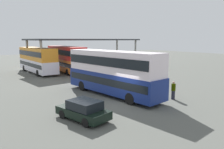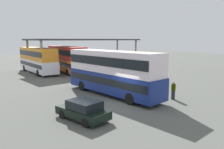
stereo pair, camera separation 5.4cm
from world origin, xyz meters
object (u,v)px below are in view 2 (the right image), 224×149
(double_decker_near_canopy, at_px, (38,59))
(double_decker_mid_row, at_px, (66,58))
(parked_hatchback, at_px, (83,110))
(double_decker_main, at_px, (112,71))
(pedestrian_waiting, at_px, (173,90))

(double_decker_near_canopy, xyz_separation_m, double_decker_mid_row, (4.14, -1.68, 0.10))
(parked_hatchback, xyz_separation_m, double_decker_mid_row, (7.18, 21.24, 1.64))
(double_decker_main, relative_size, parked_hatchback, 2.78)
(parked_hatchback, bearing_deg, double_decker_mid_row, -34.39)
(double_decker_near_canopy, relative_size, pedestrian_waiting, 6.88)
(double_decker_main, height_order, pedestrian_waiting, double_decker_main)
(parked_hatchback, relative_size, double_decker_mid_row, 0.36)
(double_decker_near_canopy, height_order, pedestrian_waiting, double_decker_near_canopy)
(parked_hatchback, xyz_separation_m, double_decker_near_canopy, (3.04, 22.92, 1.54))
(parked_hatchback, bearing_deg, pedestrian_waiting, -104.87)
(pedestrian_waiting, bearing_deg, double_decker_main, -32.08)
(double_decker_main, height_order, double_decker_near_canopy, double_decker_main)
(double_decker_main, relative_size, double_decker_mid_row, 1.01)
(double_decker_mid_row, distance_m, pedestrian_waiting, 21.23)
(parked_hatchback, bearing_deg, double_decker_main, -65.04)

